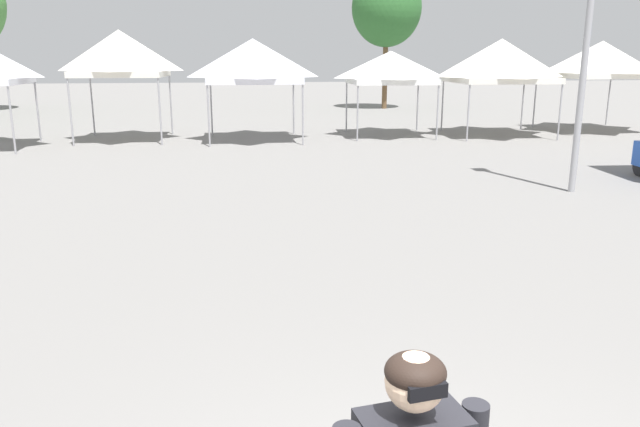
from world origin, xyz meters
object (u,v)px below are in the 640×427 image
at_px(canopy_tent_far_left, 391,67).
at_px(canopy_tent_behind_center, 601,59).
at_px(canopy_tent_far_right, 253,61).
at_px(canopy_tent_behind_right, 501,61).
at_px(tree_behind_tents_center, 387,8).
at_px(canopy_tent_center, 120,53).

xyz_separation_m(canopy_tent_far_left, canopy_tent_behind_center, (8.45, 0.38, 0.28)).
bearing_deg(canopy_tent_far_left, canopy_tent_far_right, -174.05).
height_order(canopy_tent_far_left, canopy_tent_behind_right, canopy_tent_behind_right).
relative_size(canopy_tent_far_right, canopy_tent_far_left, 1.11).
xyz_separation_m(canopy_tent_behind_right, tree_behind_tents_center, (-1.17, 12.52, 2.72)).
relative_size(canopy_tent_center, canopy_tent_behind_right, 1.03).
xyz_separation_m(canopy_tent_behind_center, tree_behind_tents_center, (-5.62, 11.72, 2.68)).
distance_m(canopy_tent_center, tree_behind_tents_center, 17.34).
distance_m(canopy_tent_behind_right, canopy_tent_behind_center, 4.52).
distance_m(canopy_tent_center, canopy_tent_behind_center, 17.91).
distance_m(canopy_tent_far_right, canopy_tent_behind_right, 8.98).
distance_m(canopy_tent_far_right, canopy_tent_behind_center, 13.45).
distance_m(canopy_tent_center, canopy_tent_far_left, 9.48).
distance_m(canopy_tent_far_left, tree_behind_tents_center, 12.77).
bearing_deg(canopy_tent_center, canopy_tent_behind_right, -2.30).
bearing_deg(tree_behind_tents_center, canopy_tent_far_left, -103.14).
bearing_deg(canopy_tent_behind_center, tree_behind_tents_center, 115.63).
bearing_deg(canopy_tent_behind_right, tree_behind_tents_center, 95.36).
distance_m(canopy_tent_far_right, canopy_tent_far_left, 5.01).
height_order(canopy_tent_center, canopy_tent_behind_center, canopy_tent_center).
height_order(canopy_tent_center, canopy_tent_far_left, canopy_tent_center).
distance_m(canopy_tent_center, canopy_tent_far_right, 4.54).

